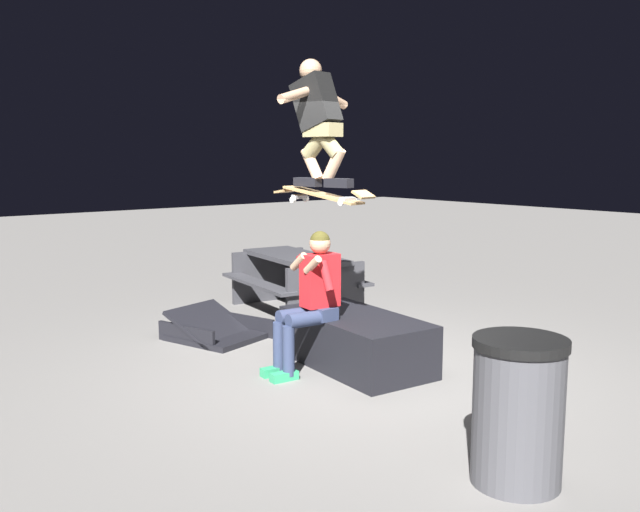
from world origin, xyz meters
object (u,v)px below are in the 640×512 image
(person_sitting_on_ledge, at_px, (310,295))
(skateboard, at_px, (323,195))
(trash_bin, at_px, (518,411))
(skater_airborne, at_px, (318,117))
(kicker_ramp, at_px, (217,333))
(picnic_table_back, at_px, (295,274))
(ledge_box_main, at_px, (356,341))

(person_sitting_on_ledge, distance_m, skateboard, 0.96)
(skateboard, height_order, trash_bin, skateboard)
(person_sitting_on_ledge, relative_size, skateboard, 1.29)
(skater_airborne, height_order, trash_bin, skater_airborne)
(skater_airborne, bearing_deg, person_sitting_on_ledge, -9.62)
(kicker_ramp, bearing_deg, skater_airborne, -178.32)
(skateboard, distance_m, picnic_table_back, 3.02)
(kicker_ramp, bearing_deg, person_sitting_on_ledge, -177.30)
(ledge_box_main, bearing_deg, kicker_ramp, 16.91)
(skateboard, bearing_deg, person_sitting_on_ledge, -3.97)
(person_sitting_on_ledge, distance_m, trash_bin, 2.61)
(ledge_box_main, xyz_separation_m, person_sitting_on_ledge, (0.14, 0.45, 0.50))
(person_sitting_on_ledge, relative_size, kicker_ramp, 1.22)
(kicker_ramp, xyz_separation_m, picnic_table_back, (0.57, -1.54, 0.43))
(skater_airborne, bearing_deg, picnic_table_back, -32.88)
(person_sitting_on_ledge, xyz_separation_m, trash_bin, (-2.56, 0.40, -0.28))
(person_sitting_on_ledge, height_order, kicker_ramp, person_sitting_on_ledge)
(skateboard, relative_size, skater_airborne, 0.93)
(skater_airborne, xyz_separation_m, trash_bin, (-2.42, 0.37, -1.90))
(ledge_box_main, distance_m, skater_airborne, 2.17)
(ledge_box_main, distance_m, skateboard, 1.51)
(skateboard, relative_size, trash_bin, 1.11)
(picnic_table_back, bearing_deg, trash_bin, 158.48)
(ledge_box_main, relative_size, skateboard, 1.50)
(ledge_box_main, xyz_separation_m, trash_bin, (-2.42, 0.85, 0.22))
(ledge_box_main, distance_m, picnic_table_back, 2.53)
(ledge_box_main, height_order, trash_bin, trash_bin)
(person_sitting_on_ledge, distance_m, picnic_table_back, 2.62)
(skateboard, xyz_separation_m, trash_bin, (-2.36, 0.38, -1.21))
(skateboard, relative_size, kicker_ramp, 0.95)
(skateboard, bearing_deg, ledge_box_main, -83.15)
(skateboard, relative_size, picnic_table_back, 0.56)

